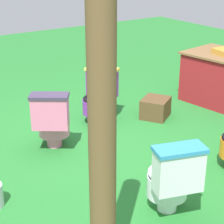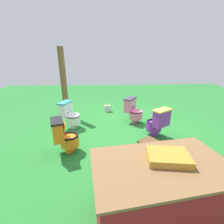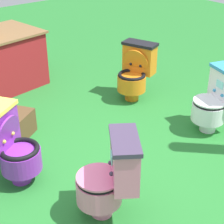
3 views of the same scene
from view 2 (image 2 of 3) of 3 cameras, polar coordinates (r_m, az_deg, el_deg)
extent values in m
plane|color=#26752D|center=(4.23, 5.77, -6.11)|extent=(14.00, 14.00, 0.00)
cylinder|color=pink|center=(4.60, 8.40, -3.06)|extent=(0.25, 0.25, 0.14)
cylinder|color=pink|center=(4.53, 8.74, -1.13)|extent=(0.52, 0.52, 0.20)
torus|color=black|center=(4.50, 8.81, 0.21)|extent=(0.49, 0.49, 0.04)
cylinder|color=#3F334C|center=(4.51, 8.78, -0.41)|extent=(0.33, 0.33, 0.01)
cube|color=pink|center=(4.53, 6.60, 2.49)|extent=(0.39, 0.44, 0.37)
cube|color=#3F334C|center=(4.47, 6.70, 4.97)|extent=(0.42, 0.48, 0.04)
cube|color=#8CE0E5|center=(4.47, 7.79, 2.89)|extent=(0.07, 0.09, 0.08)
cylinder|color=pink|center=(4.49, 8.83, 0.47)|extent=(0.50, 0.50, 0.02)
sphere|color=#3F334C|center=(4.56, 8.15, 1.89)|extent=(0.04, 0.04, 0.04)
sphere|color=#3F334C|center=(4.44, 7.39, 1.43)|extent=(0.04, 0.04, 0.04)
cylinder|color=orange|center=(3.35, -15.35, -12.81)|extent=(0.23, 0.23, 0.14)
cylinder|color=orange|center=(3.27, -15.26, -10.23)|extent=(0.47, 0.47, 0.20)
torus|color=black|center=(3.21, -15.44, -8.49)|extent=(0.45, 0.45, 0.04)
cylinder|color=black|center=(3.24, -15.36, -9.30)|extent=(0.31, 0.31, 0.01)
cube|color=orange|center=(3.14, -19.33, -6.50)|extent=(0.31, 0.45, 0.37)
cube|color=black|center=(3.06, -19.75, -3.07)|extent=(0.34, 0.48, 0.04)
cube|color=#8CE0E5|center=(3.12, -17.58, -5.43)|extent=(0.04, 0.11, 0.08)
cylinder|color=orange|center=(3.15, -17.48, -6.51)|extent=(0.20, 0.36, 0.35)
sphere|color=black|center=(3.22, -17.44, -6.54)|extent=(0.04, 0.04, 0.04)
sphere|color=black|center=(3.10, -17.20, -7.62)|extent=(0.04, 0.04, 0.04)
cylinder|color=purple|center=(3.97, 15.05, -7.37)|extent=(0.25, 0.25, 0.14)
cylinder|color=purple|center=(3.91, 15.05, -5.05)|extent=(0.51, 0.51, 0.20)
torus|color=black|center=(3.87, 15.19, -3.54)|extent=(0.49, 0.49, 0.04)
cylinder|color=#EACC4C|center=(3.89, 15.12, -4.24)|extent=(0.33, 0.33, 0.01)
cube|color=purple|center=(3.70, 17.75, -2.31)|extent=(0.45, 0.38, 0.37)
cube|color=#EACC4C|center=(3.63, 18.07, 0.66)|extent=(0.48, 0.41, 0.04)
cube|color=#8CE0E5|center=(3.74, 16.61, -1.14)|extent=(0.10, 0.07, 0.08)
cylinder|color=purple|center=(3.76, 16.53, -2.07)|extent=(0.34, 0.26, 0.35)
sphere|color=#EACC4C|center=(3.72, 15.74, -2.79)|extent=(0.04, 0.04, 0.04)
sphere|color=#EACC4C|center=(3.83, 17.08, -2.31)|extent=(0.04, 0.04, 0.04)
cylinder|color=white|center=(4.35, -14.07, -4.83)|extent=(0.23, 0.23, 0.14)
cylinder|color=white|center=(4.28, -14.02, -2.79)|extent=(0.46, 0.46, 0.20)
torus|color=black|center=(4.24, -14.14, -1.39)|extent=(0.44, 0.44, 0.04)
cylinder|color=#338CBF|center=(4.26, -14.08, -2.04)|extent=(0.30, 0.30, 0.01)
cube|color=white|center=(4.29, -16.66, 0.79)|extent=(0.30, 0.45, 0.37)
cube|color=#338CBF|center=(4.23, -16.92, 3.39)|extent=(0.33, 0.48, 0.04)
cube|color=#8CE0E5|center=(4.22, -15.55, 1.32)|extent=(0.04, 0.11, 0.08)
cylinder|color=white|center=(4.23, -14.17, -1.11)|extent=(0.45, 0.45, 0.02)
sphere|color=#338CBF|center=(4.31, -14.93, 0.34)|extent=(0.04, 0.04, 0.04)
sphere|color=#338CBF|center=(4.19, -15.85, -0.27)|extent=(0.04, 0.04, 0.04)
cube|color=maroon|center=(2.06, 16.52, -26.51)|extent=(1.50, 0.99, 0.74)
cube|color=brown|center=(1.80, 17.74, -17.91)|extent=(1.57, 1.06, 0.03)
cube|color=#B7842D|center=(1.84, 19.93, -15.21)|extent=(0.48, 0.38, 0.08)
cylinder|color=brown|center=(5.05, -17.32, 9.96)|extent=(0.18, 0.18, 2.12)
cube|color=brown|center=(3.20, 13.90, -12.83)|extent=(0.51, 0.52, 0.28)
cylinder|color=#B7B7BF|center=(5.49, -1.73, 1.35)|extent=(0.22, 0.22, 0.22)
ellipsoid|color=yellow|center=(5.44, -1.73, 2.72)|extent=(0.07, 0.05, 0.05)
ellipsoid|color=yellow|center=(5.44, -1.97, 2.73)|extent=(0.07, 0.05, 0.05)
ellipsoid|color=yellow|center=(5.43, -1.88, 2.71)|extent=(0.07, 0.05, 0.05)
camera|label=1|loc=(6.87, -32.64, 20.37)|focal=65.10mm
camera|label=3|loc=(6.45, 19.49, 22.07)|focal=60.06mm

